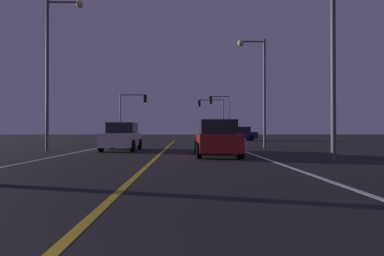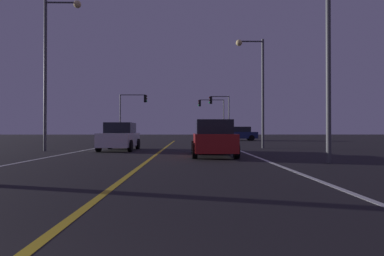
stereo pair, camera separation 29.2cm
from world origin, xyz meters
The scene contains 12 objects.
lane_edge_right centered at (4.74, 15.67, 0.00)m, with size 0.16×43.34×0.01m, color silver.
lane_edge_left centered at (-4.74, 15.67, 0.00)m, with size 0.16×43.34×0.01m, color silver.
lane_center_divider centered at (0.00, 15.67, 0.00)m, with size 0.16×43.34×0.01m, color gold.
car_oncoming centered at (-2.59, 19.06, 0.82)m, with size 2.02×4.30×1.70m.
car_lead_same_lane centered at (2.79, 14.48, 0.82)m, with size 2.02×4.30×1.70m.
car_crossing_side centered at (8.04, 38.40, 0.82)m, with size 4.30×2.02×1.70m.
traffic_light_near_right centered at (5.46, 37.84, 4.00)m, with size 2.52×0.36×5.44m.
traffic_light_near_left centered at (-5.05, 37.84, 4.17)m, with size 3.35×0.36×5.61m.
traffic_light_far_right centered at (4.89, 43.34, 4.15)m, with size 3.66×0.36×5.56m.
street_lamp_right_near centered at (6.21, 11.19, 5.18)m, with size 2.49×0.44×8.14m.
street_lamp_left_mid centered at (-6.33, 18.20, 5.57)m, with size 2.17×0.44×8.91m.
street_lamp_right_far centered at (6.33, 21.26, 4.80)m, with size 1.96×0.44×7.53m.
Camera 1 is at (1.30, -0.28, 1.20)m, focal length 29.35 mm.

